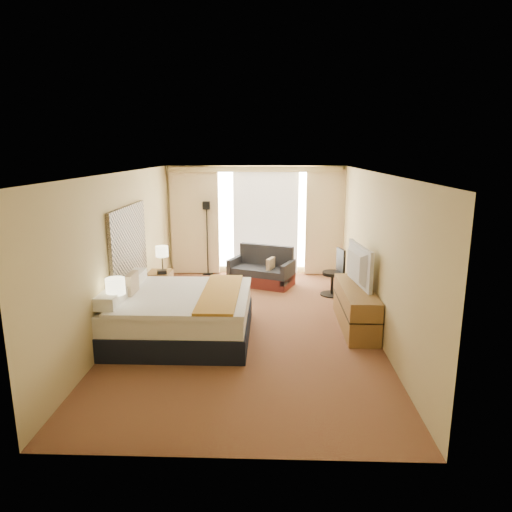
{
  "coord_description": "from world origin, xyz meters",
  "views": [
    {
      "loc": [
        0.39,
        -7.39,
        2.94
      ],
      "look_at": [
        0.12,
        0.4,
        1.14
      ],
      "focal_mm": 32.0,
      "sensor_mm": 36.0,
      "label": 1
    }
  ],
  "objects_px": {
    "lamp_right": "(162,252)",
    "television": "(353,265)",
    "floor_lamp": "(207,223)",
    "loveseat": "(262,272)",
    "lamp_left": "(115,287)",
    "media_dresser": "(356,307)",
    "bed": "(180,314)",
    "desk_chair": "(335,275)",
    "nightstand_left": "(120,332)",
    "nightstand_right": "(160,285)"
  },
  "relations": [
    {
      "from": "bed",
      "to": "floor_lamp",
      "type": "height_order",
      "value": "floor_lamp"
    },
    {
      "from": "loveseat",
      "to": "floor_lamp",
      "type": "distance_m",
      "value": 1.84
    },
    {
      "from": "media_dresser",
      "to": "desk_chair",
      "type": "distance_m",
      "value": 1.78
    },
    {
      "from": "desk_chair",
      "to": "television",
      "type": "bearing_deg",
      "value": -101.34
    },
    {
      "from": "loveseat",
      "to": "lamp_left",
      "type": "relative_size",
      "value": 2.64
    },
    {
      "from": "media_dresser",
      "to": "bed",
      "type": "xyz_separation_m",
      "value": [
        -2.89,
        -0.56,
        0.04
      ]
    },
    {
      "from": "nightstand_right",
      "to": "nightstand_left",
      "type": "bearing_deg",
      "value": -90.0
    },
    {
      "from": "lamp_left",
      "to": "desk_chair",
      "type": "bearing_deg",
      "value": 38.67
    },
    {
      "from": "bed",
      "to": "loveseat",
      "type": "height_order",
      "value": "bed"
    },
    {
      "from": "floor_lamp",
      "to": "television",
      "type": "bearing_deg",
      "value": -46.87
    },
    {
      "from": "media_dresser",
      "to": "loveseat",
      "type": "distance_m",
      "value": 2.98
    },
    {
      "from": "nightstand_left",
      "to": "television",
      "type": "distance_m",
      "value": 3.93
    },
    {
      "from": "loveseat",
      "to": "media_dresser",
      "type": "bearing_deg",
      "value": -34.74
    },
    {
      "from": "lamp_right",
      "to": "television",
      "type": "bearing_deg",
      "value": -19.94
    },
    {
      "from": "nightstand_right",
      "to": "lamp_right",
      "type": "distance_m",
      "value": 0.69
    },
    {
      "from": "media_dresser",
      "to": "lamp_left",
      "type": "bearing_deg",
      "value": -163.45
    },
    {
      "from": "media_dresser",
      "to": "lamp_left",
      "type": "height_order",
      "value": "lamp_left"
    },
    {
      "from": "bed",
      "to": "loveseat",
      "type": "xyz_separation_m",
      "value": [
        1.25,
        3.04,
        -0.1
      ]
    },
    {
      "from": "bed",
      "to": "loveseat",
      "type": "distance_m",
      "value": 3.29
    },
    {
      "from": "bed",
      "to": "floor_lamp",
      "type": "relative_size",
      "value": 1.23
    },
    {
      "from": "loveseat",
      "to": "television",
      "type": "height_order",
      "value": "television"
    },
    {
      "from": "bed",
      "to": "television",
      "type": "bearing_deg",
      "value": 14.37
    },
    {
      "from": "bed",
      "to": "lamp_right",
      "type": "height_order",
      "value": "lamp_right"
    },
    {
      "from": "nightstand_left",
      "to": "lamp_right",
      "type": "height_order",
      "value": "lamp_right"
    },
    {
      "from": "desk_chair",
      "to": "television",
      "type": "height_order",
      "value": "television"
    },
    {
      "from": "nightstand_left",
      "to": "lamp_right",
      "type": "distance_m",
      "value": 2.62
    },
    {
      "from": "floor_lamp",
      "to": "lamp_right",
      "type": "distance_m",
      "value": 1.96
    },
    {
      "from": "floor_lamp",
      "to": "lamp_left",
      "type": "relative_size",
      "value": 3.02
    },
    {
      "from": "nightstand_left",
      "to": "floor_lamp",
      "type": "height_order",
      "value": "floor_lamp"
    },
    {
      "from": "media_dresser",
      "to": "floor_lamp",
      "type": "height_order",
      "value": "floor_lamp"
    },
    {
      "from": "bed",
      "to": "nightstand_right",
      "type": "bearing_deg",
      "value": 111.95
    },
    {
      "from": "desk_chair",
      "to": "lamp_right",
      "type": "xyz_separation_m",
      "value": [
        -3.52,
        -0.3,
        0.52
      ]
    },
    {
      "from": "loveseat",
      "to": "lamp_right",
      "type": "height_order",
      "value": "lamp_right"
    },
    {
      "from": "loveseat",
      "to": "television",
      "type": "bearing_deg",
      "value": -33.66
    },
    {
      "from": "nightstand_left",
      "to": "lamp_left",
      "type": "height_order",
      "value": "lamp_left"
    },
    {
      "from": "floor_lamp",
      "to": "desk_chair",
      "type": "height_order",
      "value": "floor_lamp"
    },
    {
      "from": "lamp_right",
      "to": "television",
      "type": "distance_m",
      "value": 3.82
    },
    {
      "from": "bed",
      "to": "floor_lamp",
      "type": "bearing_deg",
      "value": 91.31
    },
    {
      "from": "television",
      "to": "lamp_right",
      "type": "bearing_deg",
      "value": 63.12
    },
    {
      "from": "bed",
      "to": "desk_chair",
      "type": "height_order",
      "value": "bed"
    },
    {
      "from": "nightstand_right",
      "to": "bed",
      "type": "bearing_deg",
      "value": -68.05
    },
    {
      "from": "lamp_left",
      "to": "television",
      "type": "xyz_separation_m",
      "value": [
        3.66,
        1.27,
        0.04
      ]
    },
    {
      "from": "nightstand_left",
      "to": "bed",
      "type": "height_order",
      "value": "bed"
    },
    {
      "from": "nightstand_right",
      "to": "loveseat",
      "type": "height_order",
      "value": "loveseat"
    },
    {
      "from": "desk_chair",
      "to": "lamp_right",
      "type": "distance_m",
      "value": 3.57
    },
    {
      "from": "nightstand_right",
      "to": "loveseat",
      "type": "bearing_deg",
      "value": 26.75
    },
    {
      "from": "television",
      "to": "lamp_left",
      "type": "bearing_deg",
      "value": 102.26
    },
    {
      "from": "lamp_right",
      "to": "media_dresser",
      "type": "bearing_deg",
      "value": -22.05
    },
    {
      "from": "bed",
      "to": "lamp_right",
      "type": "bearing_deg",
      "value": 110.24
    },
    {
      "from": "media_dresser",
      "to": "bed",
      "type": "relative_size",
      "value": 0.82
    }
  ]
}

